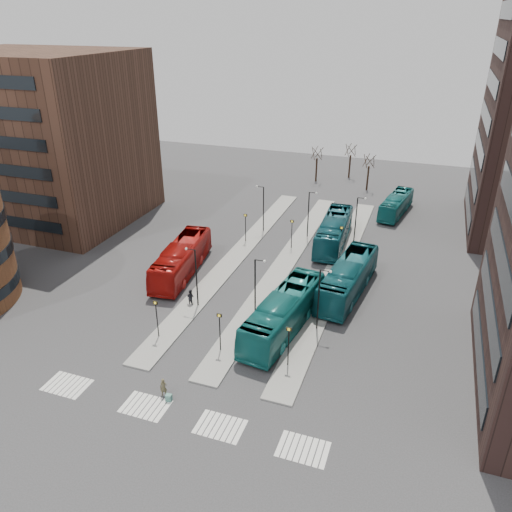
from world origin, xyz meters
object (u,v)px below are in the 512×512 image
(red_bus, at_px, (182,259))
(commuter_b, at_px, (241,343))
(teal_bus_a, at_px, (284,312))
(traveller, at_px, (164,387))
(teal_bus_d, at_px, (396,205))
(suitcase, at_px, (169,398))
(commuter_c, at_px, (257,319))
(teal_bus_c, at_px, (348,278))
(commuter_a, at_px, (191,297))
(teal_bus_b, at_px, (334,231))

(red_bus, distance_m, commuter_b, 15.96)
(teal_bus_a, distance_m, traveller, 12.98)
(teal_bus_d, bearing_deg, red_bus, -118.23)
(suitcase, distance_m, commuter_b, 8.10)
(teal_bus_a, relative_size, teal_bus_d, 1.25)
(commuter_c, bearing_deg, commuter_b, 39.12)
(suitcase, relative_size, commuter_b, 0.33)
(teal_bus_c, bearing_deg, suitcase, -108.77)
(commuter_b, bearing_deg, teal_bus_c, -36.47)
(traveller, xyz_separation_m, commuter_c, (3.51, 11.25, -0.01))
(commuter_a, xyz_separation_m, commuter_b, (7.47, -5.40, 0.01))
(teal_bus_c, distance_m, commuter_a, 16.10)
(suitcase, xyz_separation_m, teal_bus_d, (12.12, 45.32, 1.18))
(traveller, relative_size, commuter_a, 0.90)
(suitcase, distance_m, teal_bus_d, 46.93)
(red_bus, relative_size, commuter_b, 7.54)
(red_bus, xyz_separation_m, teal_bus_c, (18.12, 1.68, 0.02))
(teal_bus_c, xyz_separation_m, commuter_c, (-6.78, -8.73, -1.05))
(suitcase, bearing_deg, teal_bus_a, 59.82)
(teal_bus_a, xyz_separation_m, teal_bus_b, (0.43, 20.10, -0.04))
(commuter_c, bearing_deg, teal_bus_d, -156.40)
(teal_bus_c, relative_size, commuter_c, 8.74)
(commuter_a, xyz_separation_m, commuter_c, (7.46, -1.28, -0.10))
(teal_bus_b, xyz_separation_m, commuter_c, (-2.92, -20.30, -1.05))
(commuter_b, bearing_deg, traveller, 144.98)
(suitcase, xyz_separation_m, commuter_a, (-4.57, 12.94, 0.55))
(red_bus, bearing_deg, traveller, -73.92)
(red_bus, bearing_deg, teal_bus_c, -1.79)
(teal_bus_d, relative_size, commuter_c, 7.14)
(red_bus, xyz_separation_m, teal_bus_d, (20.57, 26.61, -0.31))
(commuter_c, bearing_deg, suitcase, 25.03)
(teal_bus_b, distance_m, traveller, 32.22)
(commuter_a, bearing_deg, commuter_c, 178.50)
(suitcase, bearing_deg, teal_bus_b, 73.91)
(teal_bus_c, distance_m, commuter_c, 11.10)
(commuter_b, height_order, commuter_c, commuter_b)
(red_bus, bearing_deg, teal_bus_b, 35.82)
(teal_bus_d, bearing_deg, commuter_b, -94.23)
(teal_bus_d, xyz_separation_m, commuter_b, (-9.22, -37.78, -0.62))
(teal_bus_a, bearing_deg, commuter_a, -178.74)
(suitcase, height_order, teal_bus_a, teal_bus_a)
(commuter_b, xyz_separation_m, commuter_c, (-0.01, 4.12, -0.11))
(teal_bus_b, distance_m, commuter_c, 20.54)
(teal_bus_d, bearing_deg, commuter_a, -107.79)
(commuter_a, bearing_deg, teal_bus_c, -144.16)
(suitcase, bearing_deg, commuter_a, 103.67)
(commuter_b, bearing_deg, teal_bus_a, -38.51)
(teal_bus_a, bearing_deg, teal_bus_b, 96.22)
(suitcase, bearing_deg, teal_bus_c, 58.84)
(teal_bus_c, relative_size, traveller, 8.57)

